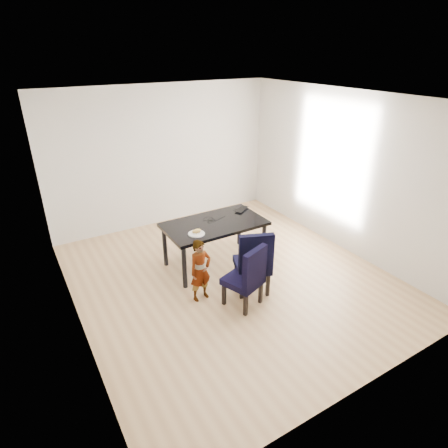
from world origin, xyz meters
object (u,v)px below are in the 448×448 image
chair_left (243,275)px  plate (196,234)px  chair_right (252,260)px  laptop (239,209)px  dining_table (215,243)px  child (200,270)px

chair_left → plate: 1.00m
chair_right → laptop: bearing=87.4°
chair_right → plate: (-0.54, 0.70, 0.25)m
chair_right → plate: bearing=148.9°
dining_table → laptop: size_ratio=5.08×
child → laptop: bearing=30.5°
chair_left → child: bearing=116.8°
plate → laptop: size_ratio=0.80×
child → dining_table: bearing=41.8°
chair_left → plate: size_ratio=3.72×
chair_right → plate: chair_right is taller
dining_table → child: size_ratio=1.73×
child → laptop: 1.62m
chair_right → plate: 0.92m
chair_right → laptop: (0.52, 1.15, 0.26)m
plate → laptop: 1.15m
chair_right → plate: size_ratio=4.02×
dining_table → chair_right: (0.11, -0.91, 0.13)m
child → chair_right: bearing=-20.8°
child → plate: child is taller
chair_left → dining_table: bearing=60.0°
child → plate: 0.63m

